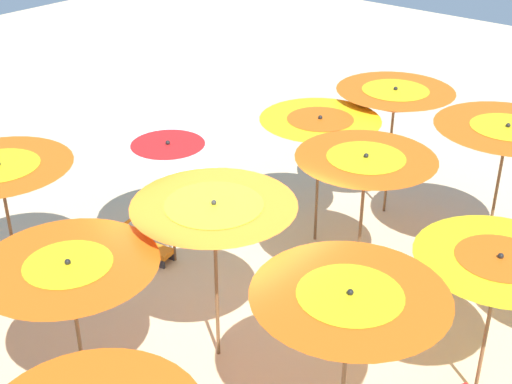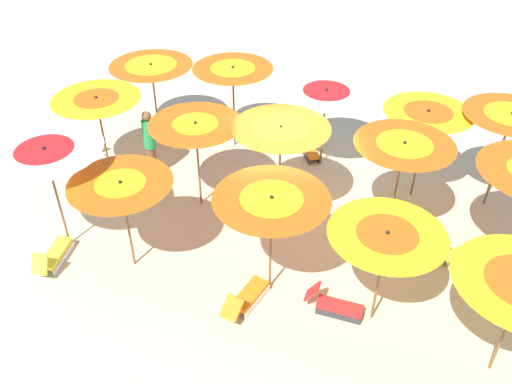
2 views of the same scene
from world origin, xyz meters
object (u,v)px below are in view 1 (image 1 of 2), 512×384
(beach_umbrella_14, at_px, (394,101))
(lounger_4, at_px, (448,268))
(beach_umbrella_3, at_px, (498,270))
(beach_umbrella_11, at_px, (0,175))
(beach_umbrella_12, at_px, (169,156))
(beach_umbrella_8, at_px, (365,167))
(beach_umbrella_7, at_px, (214,216))
(lounger_2, at_px, (144,247))
(beach_umbrella_13, at_px, (320,128))
(beach_umbrella_6, at_px, (70,279))
(beach_umbrella_2, at_px, (349,310))
(beach_umbrella_9, at_px, (506,138))

(beach_umbrella_14, bearing_deg, lounger_4, 55.92)
(beach_umbrella_3, xyz_separation_m, beach_umbrella_11, (2.57, -6.31, 0.22))
(beach_umbrella_12, xyz_separation_m, beach_umbrella_14, (-3.74, 1.85, 0.28))
(beach_umbrella_8, xyz_separation_m, beach_umbrella_12, (1.15, -2.87, -0.27))
(beach_umbrella_3, bearing_deg, beach_umbrella_12, -86.85)
(beach_umbrella_7, bearing_deg, lounger_2, -111.01)
(beach_umbrella_11, height_order, lounger_4, beach_umbrella_11)
(beach_umbrella_3, relative_size, beach_umbrella_13, 0.92)
(beach_umbrella_6, height_order, beach_umbrella_11, beach_umbrella_11)
(beach_umbrella_13, xyz_separation_m, lounger_4, (-0.36, 2.37, -1.92))
(beach_umbrella_6, relative_size, beach_umbrella_7, 0.92)
(beach_umbrella_13, bearing_deg, lounger_2, -39.46)
(beach_umbrella_2, xyz_separation_m, beach_umbrella_7, (-0.33, -2.24, 0.19))
(beach_umbrella_3, distance_m, lounger_2, 6.03)
(beach_umbrella_6, distance_m, beach_umbrella_14, 6.86)
(beach_umbrella_3, relative_size, beach_umbrella_11, 0.91)
(beach_umbrella_7, bearing_deg, beach_umbrella_2, 81.70)
(beach_umbrella_8, relative_size, lounger_2, 1.99)
(beach_umbrella_3, xyz_separation_m, beach_umbrella_9, (-3.04, -1.22, 0.33))
(beach_umbrella_11, relative_size, beach_umbrella_13, 1.00)
(beach_umbrella_2, xyz_separation_m, beach_umbrella_3, (-1.89, 0.86, -0.10))
(beach_umbrella_8, height_order, beach_umbrella_9, beach_umbrella_9)
(lounger_2, bearing_deg, beach_umbrella_9, 27.52)
(beach_umbrella_13, bearing_deg, beach_umbrella_14, 166.00)
(beach_umbrella_2, relative_size, beach_umbrella_13, 0.98)
(beach_umbrella_7, height_order, beach_umbrella_9, beach_umbrella_9)
(beach_umbrella_7, distance_m, beach_umbrella_14, 5.03)
(beach_umbrella_9, bearing_deg, beach_umbrella_13, -64.20)
(beach_umbrella_3, distance_m, beach_umbrella_8, 2.56)
(beach_umbrella_2, bearing_deg, beach_umbrella_13, -140.98)
(beach_umbrella_7, xyz_separation_m, beach_umbrella_9, (-4.61, 1.88, 0.05))
(beach_umbrella_2, bearing_deg, lounger_4, -171.42)
(beach_umbrella_8, height_order, lounger_2, beach_umbrella_8)
(beach_umbrella_11, relative_size, beach_umbrella_14, 0.95)
(beach_umbrella_11, height_order, beach_umbrella_13, beach_umbrella_11)
(beach_umbrella_2, height_order, lounger_2, beach_umbrella_2)
(beach_umbrella_2, height_order, beach_umbrella_7, beach_umbrella_7)
(beach_umbrella_11, bearing_deg, beach_umbrella_13, 150.33)
(beach_umbrella_6, relative_size, beach_umbrella_13, 0.96)
(beach_umbrella_2, bearing_deg, beach_umbrella_12, -109.99)
(beach_umbrella_8, relative_size, beach_umbrella_12, 1.06)
(beach_umbrella_8, xyz_separation_m, lounger_2, (1.41, -3.35, -2.02))
(beach_umbrella_6, distance_m, beach_umbrella_11, 2.79)
(beach_umbrella_14, xyz_separation_m, lounger_2, (4.00, -2.33, -2.03))
(beach_umbrella_3, relative_size, beach_umbrella_9, 0.86)
(beach_umbrella_3, height_order, lounger_2, beach_umbrella_3)
(beach_umbrella_6, height_order, lounger_4, beach_umbrella_6)
(beach_umbrella_12, height_order, lounger_2, beach_umbrella_12)
(beach_umbrella_13, bearing_deg, beach_umbrella_3, 65.11)
(beach_umbrella_8, height_order, beach_umbrella_14, beach_umbrella_14)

